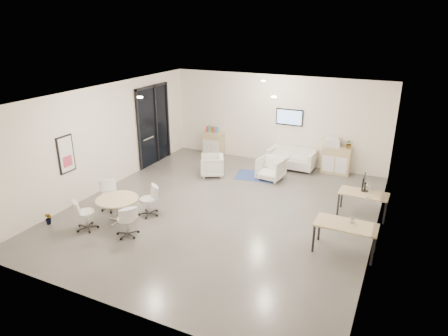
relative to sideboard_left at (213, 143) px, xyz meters
name	(u,v)px	position (x,y,z in m)	size (l,w,h in m)	color
room_shell	(222,156)	(2.45, -4.27, 1.15)	(9.60, 10.60, 4.80)	#4E4D47
glass_door	(154,123)	(-1.51, -1.76, 1.05)	(0.09, 1.90, 2.85)	black
artwork	(66,154)	(-1.53, -5.87, 1.10)	(0.05, 0.54, 1.04)	black
wall_tv	(289,117)	(2.95, 0.20, 1.30)	(0.98, 0.06, 0.58)	black
ceiling_spots	(229,91)	(2.25, -3.43, 2.73)	(3.14, 4.14, 0.03)	#FFEAC6
sideboard_left	(213,143)	(0.00, 0.00, 0.00)	(0.80, 0.42, 0.90)	tan
sideboard_right	(336,160)	(4.74, -0.02, 0.02)	(0.94, 0.46, 0.94)	tan
books	(212,129)	(-0.04, 0.00, 0.56)	(0.47, 0.14, 0.22)	red
printer	(333,142)	(4.58, -0.02, 0.64)	(0.50, 0.43, 0.32)	white
loveseat	(292,159)	(3.23, -0.18, -0.12)	(1.66, 0.87, 0.61)	silver
blue_rug	(258,176)	(2.43, -1.47, -0.44)	(1.45, 0.97, 0.01)	navy
armchair_left	(212,165)	(0.99, -2.04, -0.06)	(0.76, 0.71, 0.78)	silver
armchair_right	(271,168)	(2.91, -1.52, -0.04)	(0.79, 0.74, 0.81)	silver
desk_rear	(364,195)	(6.00, -2.95, 0.14)	(1.28, 0.67, 0.66)	tan
desk_front	(346,227)	(5.88, -5.02, 0.19)	(1.37, 0.68, 0.71)	tan
monitor	(364,183)	(5.96, -2.80, 0.45)	(0.20, 0.50, 0.44)	black
round_table	(117,202)	(0.29, -6.06, 0.13)	(1.09, 1.09, 0.66)	tan
meeting_chairs	(118,207)	(0.29, -6.06, -0.04)	(2.13, 2.13, 0.82)	white
plant_cabinet	(349,145)	(5.11, 0.01, 0.62)	(0.28, 0.31, 0.24)	#3F7F3F
plant_floor	(49,222)	(-1.25, -6.97, -0.37)	(0.18, 0.33, 0.15)	#3F7F3F
cup	(352,220)	(5.98, -4.89, 0.33)	(0.13, 0.10, 0.13)	white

